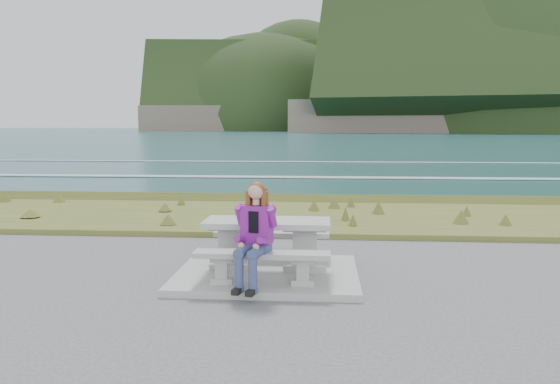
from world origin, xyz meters
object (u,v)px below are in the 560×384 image
(bench_landward, at_px, (262,259))
(bench_seaward, at_px, (272,237))
(picnic_table, at_px, (267,231))
(seated_woman, at_px, (253,249))

(bench_landward, bearing_deg, bench_seaward, 90.00)
(picnic_table, height_order, seated_woman, seated_woman)
(picnic_table, relative_size, seated_woman, 1.31)
(picnic_table, xyz_separation_m, bench_landward, (0.00, -0.70, -0.23))
(bench_landward, height_order, bench_seaward, same)
(seated_woman, bearing_deg, bench_landward, 64.81)
(picnic_table, distance_m, seated_woman, 0.84)
(seated_woman, bearing_deg, bench_seaward, 100.32)
(bench_seaward, bearing_deg, seated_woman, -93.90)
(bench_landward, xyz_separation_m, seated_woman, (-0.10, -0.13, 0.16))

